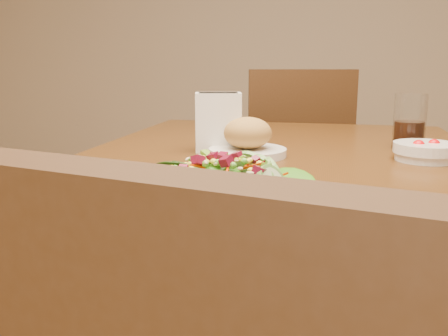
{
  "coord_description": "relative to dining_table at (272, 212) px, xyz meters",
  "views": [
    {
      "loc": [
        0.11,
        -1.0,
        0.96
      ],
      "look_at": [
        -0.03,
        -0.32,
        0.81
      ],
      "focal_mm": 40.0,
      "sensor_mm": 36.0,
      "label": 1
    }
  ],
  "objects": [
    {
      "name": "chair_far",
      "position": [
        -0.03,
        1.04,
        -0.16
      ],
      "size": [
        0.51,
        0.52,
        0.92
      ],
      "rotation": [
        0.0,
        0.0,
        3.37
      ],
      "color": "#341F10",
      "rests_on": "ground_plane"
    },
    {
      "name": "bread_plate",
      "position": [
        -0.07,
        0.08,
        0.14
      ],
      "size": [
        0.17,
        0.17,
        0.09
      ],
      "color": "silver",
      "rests_on": "dining_table"
    },
    {
      "name": "dining_table",
      "position": [
        0.0,
        0.0,
        0.0
      ],
      "size": [
        0.9,
        1.4,
        0.75
      ],
      "color": "#49280C",
      "rests_on": "ground_plane"
    },
    {
      "name": "napkin_holder",
      "position": [
        -0.14,
        0.12,
        0.17
      ],
      "size": [
        0.11,
        0.08,
        0.14
      ],
      "rotation": [
        0.0,
        0.0,
        0.24
      ],
      "color": "white",
      "rests_on": "dining_table"
    },
    {
      "name": "drinking_glass",
      "position": [
        0.29,
        0.25,
        0.16
      ],
      "size": [
        0.08,
        0.08,
        0.13
      ],
      "color": "silver",
      "rests_on": "dining_table"
    },
    {
      "name": "tomato_bowl",
      "position": [
        0.31,
        0.11,
        0.12
      ],
      "size": [
        0.13,
        0.13,
        0.04
      ],
      "color": "silver",
      "rests_on": "dining_table"
    },
    {
      "name": "salad_plate",
      "position": [
        -0.03,
        -0.34,
        0.13
      ],
      "size": [
        0.27,
        0.27,
        0.08
      ],
      "rotation": [
        0.0,
        0.0,
        0.02
      ],
      "color": "silver",
      "rests_on": "dining_table"
    }
  ]
}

